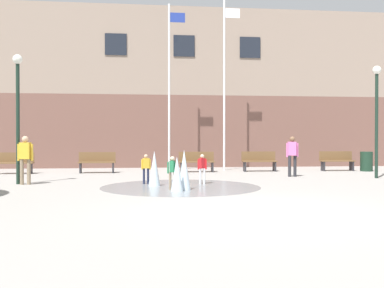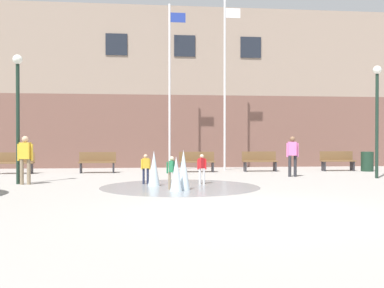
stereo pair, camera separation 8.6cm
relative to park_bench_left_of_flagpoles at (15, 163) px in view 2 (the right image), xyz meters
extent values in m
plane|color=gray|center=(7.62, -10.95, -0.48)|extent=(100.00, 100.00, 0.00)
cube|color=brown|center=(7.62, 6.34, 1.41)|extent=(36.00, 6.00, 3.78)
cube|color=gray|center=(7.62, 6.34, 5.61)|extent=(36.00, 6.00, 4.62)
cube|color=#1E232D|center=(4.12, 3.32, 5.84)|extent=(1.10, 0.06, 1.10)
cube|color=#1E232D|center=(7.62, 3.32, 5.84)|extent=(1.10, 0.06, 1.10)
cube|color=#1E232D|center=(11.12, 3.32, 5.84)|extent=(1.10, 0.06, 1.10)
cylinder|color=gray|center=(6.61, -6.01, -0.48)|extent=(4.97, 4.97, 0.01)
cone|color=silver|center=(6.40, -7.23, 0.02)|extent=(0.36, 0.36, 0.99)
cone|color=silver|center=(6.64, -6.85, 0.11)|extent=(0.39, 0.39, 1.18)
cone|color=silver|center=(5.81, -5.68, 0.08)|extent=(0.38, 0.38, 1.12)
cube|color=#28282D|center=(0.70, -0.06, -0.26)|extent=(0.06, 0.40, 0.44)
cube|color=brown|center=(0.00, -0.06, -0.01)|extent=(1.60, 0.44, 0.05)
cube|color=brown|center=(0.00, 0.14, 0.22)|extent=(1.60, 0.04, 0.42)
cube|color=#28282D|center=(2.77, 0.03, -0.26)|extent=(0.06, 0.40, 0.44)
cube|color=#28282D|center=(4.17, 0.03, -0.26)|extent=(0.06, 0.40, 0.44)
cube|color=brown|center=(3.47, 0.03, -0.01)|extent=(1.60, 0.44, 0.05)
cube|color=brown|center=(3.47, 0.23, 0.22)|extent=(1.60, 0.04, 0.42)
cube|color=#28282D|center=(7.18, 0.03, -0.26)|extent=(0.06, 0.40, 0.44)
cube|color=#28282D|center=(8.58, 0.03, -0.26)|extent=(0.06, 0.40, 0.44)
cube|color=brown|center=(7.88, 0.03, -0.01)|extent=(1.60, 0.44, 0.05)
cube|color=brown|center=(7.88, 0.23, 0.22)|extent=(1.60, 0.04, 0.42)
cube|color=#28282D|center=(10.09, 0.13, -0.26)|extent=(0.06, 0.40, 0.44)
cube|color=#28282D|center=(11.49, 0.13, -0.26)|extent=(0.06, 0.40, 0.44)
cube|color=brown|center=(10.79, 0.13, -0.01)|extent=(1.60, 0.44, 0.05)
cube|color=brown|center=(10.79, 0.33, 0.22)|extent=(1.60, 0.04, 0.42)
cube|color=#28282D|center=(13.79, 0.09, -0.26)|extent=(0.06, 0.40, 0.44)
cube|color=#28282D|center=(15.19, 0.09, -0.26)|extent=(0.06, 0.40, 0.44)
cube|color=brown|center=(14.49, 0.09, -0.01)|extent=(1.60, 0.44, 0.05)
cube|color=brown|center=(14.49, 0.29, 0.22)|extent=(1.60, 0.04, 0.42)
cylinder|color=#89755B|center=(1.52, -4.75, -0.06)|extent=(0.12, 0.12, 0.84)
cylinder|color=#89755B|center=(1.74, -4.75, -0.06)|extent=(0.12, 0.12, 0.84)
cube|color=gold|center=(1.63, -4.75, 0.63)|extent=(0.38, 0.27, 0.54)
sphere|color=tan|center=(1.63, -4.75, 1.01)|extent=(0.21, 0.21, 0.21)
cylinder|color=gold|center=(1.42, -4.75, 0.58)|extent=(0.08, 0.08, 0.55)
cylinder|color=gold|center=(1.84, -4.75, 0.58)|extent=(0.08, 0.08, 0.55)
cylinder|color=#28282D|center=(11.22, -2.78, -0.06)|extent=(0.12, 0.12, 0.84)
cylinder|color=#28282D|center=(11.44, -2.78, -0.06)|extent=(0.12, 0.12, 0.84)
cube|color=pink|center=(11.33, -2.78, 0.63)|extent=(0.39, 0.33, 0.54)
sphere|color=brown|center=(11.33, -2.78, 1.01)|extent=(0.21, 0.21, 0.21)
cylinder|color=pink|center=(11.12, -2.78, 0.58)|extent=(0.08, 0.08, 0.55)
cylinder|color=pink|center=(11.54, -2.78, 0.58)|extent=(0.08, 0.08, 0.55)
cylinder|color=silver|center=(7.34, -5.20, -0.22)|extent=(0.07, 0.07, 0.52)
cylinder|color=silver|center=(7.47, -5.20, -0.22)|extent=(0.07, 0.07, 0.52)
cube|color=red|center=(7.40, -5.20, 0.21)|extent=(0.24, 0.23, 0.33)
sphere|color=beige|center=(7.40, -5.20, 0.44)|extent=(0.13, 0.13, 0.13)
cylinder|color=red|center=(7.27, -5.20, 0.17)|extent=(0.05, 0.05, 0.34)
cylinder|color=red|center=(7.53, -5.20, 0.17)|extent=(0.05, 0.05, 0.34)
cylinder|color=#89755B|center=(6.24, -6.76, -0.22)|extent=(0.07, 0.07, 0.52)
cylinder|color=#89755B|center=(6.37, -6.76, -0.22)|extent=(0.07, 0.07, 0.52)
cube|color=#237547|center=(6.31, -6.76, 0.21)|extent=(0.19, 0.24, 0.33)
sphere|color=beige|center=(6.31, -6.76, 0.44)|extent=(0.13, 0.13, 0.13)
cylinder|color=#237547|center=(6.17, -6.76, 0.17)|extent=(0.05, 0.05, 0.34)
cylinder|color=#237547|center=(6.44, -6.76, 0.17)|extent=(0.05, 0.05, 0.34)
cylinder|color=#1E233D|center=(5.48, -5.00, -0.22)|extent=(0.07, 0.07, 0.52)
cylinder|color=#1E233D|center=(5.62, -5.00, -0.22)|extent=(0.07, 0.07, 0.52)
cube|color=gold|center=(5.55, -5.00, 0.21)|extent=(0.23, 0.16, 0.33)
sphere|color=tan|center=(5.55, -5.00, 0.44)|extent=(0.13, 0.13, 0.13)
cylinder|color=gold|center=(5.42, -5.00, 0.17)|extent=(0.05, 0.05, 0.34)
cylinder|color=gold|center=(5.68, -5.00, 0.17)|extent=(0.05, 0.05, 0.34)
cylinder|color=silver|center=(6.70, 1.12, 3.43)|extent=(0.10, 0.10, 7.81)
cube|color=#233893|center=(7.10, 1.12, 6.71)|extent=(0.70, 0.02, 0.45)
cylinder|color=silver|center=(9.33, 1.12, 3.57)|extent=(0.10, 0.10, 8.10)
cube|color=silver|center=(9.73, 1.12, 6.99)|extent=(0.70, 0.02, 0.45)
cylinder|color=#192D23|center=(1.35, -4.55, 1.50)|extent=(0.12, 0.12, 3.96)
sphere|color=white|center=(1.35, -4.55, 3.64)|extent=(0.32, 0.32, 0.32)
cylinder|color=#192D23|center=(14.29, -3.77, 1.49)|extent=(0.12, 0.12, 3.95)
sphere|color=white|center=(14.29, -3.77, 3.63)|extent=(0.32, 0.32, 0.32)
cylinder|color=#193323|center=(15.75, -0.25, -0.03)|extent=(0.56, 0.56, 0.90)
camera|label=1|loc=(5.38, -19.91, 1.03)|focal=42.00mm
camera|label=2|loc=(5.47, -19.92, 1.03)|focal=42.00mm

